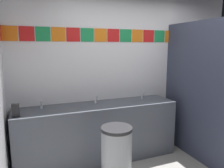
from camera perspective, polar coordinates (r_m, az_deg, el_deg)
name	(u,v)px	position (r m, az deg, el deg)	size (l,w,h in m)	color
wall_back	(130,69)	(3.73, 4.74, 3.94)	(3.87, 0.09, 2.71)	silver
vanity_counter	(98,132)	(3.42, -3.57, -12.35)	(2.42, 0.55, 0.87)	#4C515B
faucet_left	(41,105)	(3.21, -18.04, -5.31)	(0.04, 0.10, 0.14)	silver
faucet_center	(96,100)	(3.35, -4.13, -4.23)	(0.04, 0.10, 0.14)	silver
faucet_right	(142,96)	(3.66, 8.00, -3.08)	(0.04, 0.10, 0.14)	silver
soap_dispenser	(16,111)	(2.97, -23.96, -6.38)	(0.09, 0.09, 0.16)	black
stall_divider	(220,95)	(3.46, 26.46, -2.59)	(0.92, 1.56, 2.11)	#33384C
toilet	(209,127)	(4.35, 24.16, -10.29)	(0.39, 0.49, 0.74)	white
trash_bin	(117,156)	(2.85, 1.20, -18.47)	(0.39, 0.39, 0.77)	#999EA3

